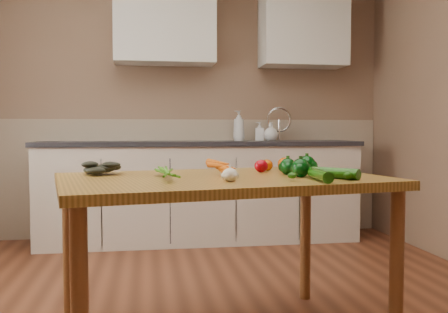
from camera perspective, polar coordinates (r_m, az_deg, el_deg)
name	(u,v)px	position (r m, az deg, el deg)	size (l,w,h in m)	color
room	(203,79)	(2.47, -2.42, 8.84)	(4.04, 5.04, 2.64)	brown
counter_run	(201,190)	(4.51, -2.64, -3.86)	(2.84, 0.64, 1.14)	beige
upper_cabinets	(231,27)	(4.75, 0.85, 14.59)	(2.15, 0.35, 0.70)	silver
table	(222,195)	(2.33, -0.26, -4.44)	(1.61, 1.19, 0.78)	olive
soap_bottle_a	(239,126)	(4.66, 1.71, 3.54)	(0.11, 0.11, 0.28)	silver
soap_bottle_b	(260,131)	(4.70, 4.10, 2.89)	(0.08, 0.08, 0.18)	silver
soap_bottle_c	(271,132)	(4.66, 5.36, 2.86)	(0.13, 0.13, 0.17)	silver
carrot_bunch	(206,169)	(2.29, -2.11, -1.45)	(0.27, 0.21, 0.07)	#D25604
leafy_greens	(105,164)	(2.49, -13.41, -0.82)	(0.21, 0.19, 0.10)	black
garlic_bulb	(230,175)	(2.08, 0.70, -2.11)	(0.07, 0.07, 0.06)	silver
pepper_a	(288,167)	(2.43, 7.31, -1.15)	(0.08, 0.08, 0.08)	black
pepper_b	(307,165)	(2.48, 9.43, -0.96)	(0.09, 0.09, 0.09)	black
pepper_c	(301,168)	(2.32, 8.75, -1.30)	(0.08, 0.08, 0.08)	black
tomato_a	(261,166)	(2.55, 4.27, -1.09)	(0.07, 0.07, 0.07)	#8E020C
tomato_b	(267,165)	(2.65, 4.90, -0.99)	(0.07, 0.07, 0.06)	#B84404
tomato_c	(285,164)	(2.67, 6.96, -0.86)	(0.08, 0.08, 0.07)	#B84404
zucchini_a	(335,173)	(2.27, 12.59, -1.87)	(0.05, 0.05, 0.23)	#114107
zucchini_b	(320,175)	(2.15, 10.93, -2.11)	(0.05, 0.05, 0.24)	#114107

